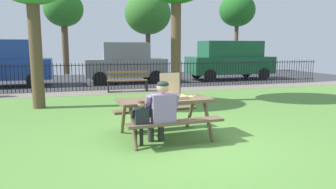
# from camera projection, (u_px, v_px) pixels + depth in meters

# --- Properties ---
(ground) EXTENTS (28.00, 11.99, 0.02)m
(ground) POSITION_uv_depth(u_px,v_px,m) (162.00, 121.00, 7.58)
(ground) COLOR #5A8E3C
(cobblestone_walkway) EXTENTS (28.00, 1.40, 0.01)m
(cobblestone_walkway) POSITION_uv_depth(u_px,v_px,m) (127.00, 91.00, 12.60)
(cobblestone_walkway) COLOR gray
(street_asphalt) EXTENTS (28.00, 7.73, 0.01)m
(street_asphalt) POSITION_uv_depth(u_px,v_px,m) (114.00, 80.00, 16.92)
(street_asphalt) COLOR #38383D
(picnic_table_foreground) EXTENTS (1.89, 1.59, 0.79)m
(picnic_table_foreground) POSITION_uv_depth(u_px,v_px,m) (165.00, 107.00, 6.10)
(picnic_table_foreground) COLOR brown
(picnic_table_foreground) RESTS_ON ground
(pizza_box_open) EXTENTS (0.46, 0.49, 0.48)m
(pizza_box_open) POSITION_uv_depth(u_px,v_px,m) (173.00, 93.00, 6.20)
(pizza_box_open) COLOR tan
(pizza_box_open) RESTS_ON picnic_table_foreground
(pizza_slice_on_table) EXTENTS (0.27, 0.27, 0.02)m
(pizza_slice_on_table) POSITION_uv_depth(u_px,v_px,m) (191.00, 96.00, 6.40)
(pizza_slice_on_table) COLOR #F1E078
(pizza_slice_on_table) RESTS_ON picnic_table_foreground
(adult_at_table) EXTENTS (0.62, 0.61, 1.19)m
(adult_at_table) POSITION_uv_depth(u_px,v_px,m) (161.00, 110.00, 5.54)
(adult_at_table) COLOR #333333
(adult_at_table) RESTS_ON ground
(child_at_table) EXTENTS (0.35, 0.35, 0.87)m
(child_at_table) POSITION_uv_depth(u_px,v_px,m) (141.00, 120.00, 5.41)
(child_at_table) COLOR #272727
(child_at_table) RESTS_ON ground
(iron_fence_streetside) EXTENTS (19.32, 0.03, 1.12)m
(iron_fence_streetside) POSITION_uv_depth(u_px,v_px,m) (124.00, 76.00, 13.17)
(iron_fence_streetside) COLOR black
(iron_fence_streetside) RESTS_ON ground
(park_bench_center) EXTENTS (1.63, 0.58, 0.85)m
(park_bench_center) POSITION_uv_depth(u_px,v_px,m) (128.00, 81.00, 12.40)
(park_bench_center) COLOR brown
(park_bench_center) RESTS_ON ground
(parked_car_left) EXTENTS (3.91, 1.85, 1.98)m
(parked_car_left) POSITION_uv_depth(u_px,v_px,m) (125.00, 62.00, 15.42)
(parked_car_left) COLOR slate
(parked_car_left) RESTS_ON ground
(parked_car_center) EXTENTS (4.60, 1.96, 2.08)m
(parked_car_center) POSITION_uv_depth(u_px,v_px,m) (230.00, 59.00, 17.01)
(parked_car_center) COLOR #154F2E
(parked_car_center) RESTS_ON ground
(far_tree_midleft) EXTENTS (2.46, 2.46, 5.25)m
(far_tree_midleft) POSITION_uv_depth(u_px,v_px,m) (64.00, 10.00, 19.75)
(far_tree_midleft) COLOR brown
(far_tree_midleft) RESTS_ON ground
(far_tree_center) EXTENTS (3.14, 3.14, 5.43)m
(far_tree_center) POSITION_uv_depth(u_px,v_px,m) (148.00, 14.00, 21.29)
(far_tree_center) COLOR brown
(far_tree_center) RESTS_ON ground
(far_tree_midright) EXTENTS (2.64, 2.64, 5.64)m
(far_tree_midright) POSITION_uv_depth(u_px,v_px,m) (237.00, 11.00, 23.12)
(far_tree_midright) COLOR brown
(far_tree_midright) RESTS_ON ground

